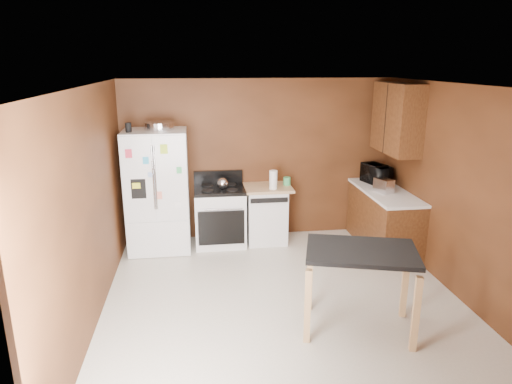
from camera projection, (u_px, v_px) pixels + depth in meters
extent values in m
plane|color=beige|center=(284.00, 302.00, 5.39)|extent=(4.50, 4.50, 0.00)
plane|color=white|center=(288.00, 86.00, 4.70)|extent=(4.50, 4.50, 0.00)
plane|color=#5D3218|center=(258.00, 160.00, 7.19)|extent=(4.20, 0.00, 4.20)
plane|color=#5D3218|center=(354.00, 306.00, 2.90)|extent=(4.20, 0.00, 4.20)
plane|color=#5D3218|center=(89.00, 209.00, 4.78)|extent=(0.00, 4.50, 4.50)
plane|color=#5D3218|center=(463.00, 195.00, 5.31)|extent=(0.00, 4.50, 4.50)
cylinder|color=silver|center=(159.00, 126.00, 6.53)|extent=(0.43, 0.43, 0.11)
cylinder|color=black|center=(128.00, 128.00, 6.28)|extent=(0.09, 0.09, 0.13)
sphere|color=silver|center=(223.00, 183.00, 6.82)|extent=(0.17, 0.17, 0.17)
cylinder|color=white|center=(273.00, 180.00, 6.84)|extent=(0.15, 0.15, 0.28)
cylinder|color=#42AE62|center=(287.00, 181.00, 7.08)|extent=(0.13, 0.13, 0.12)
cube|color=silver|center=(384.00, 185.00, 6.65)|extent=(0.25, 0.31, 0.20)
imported|color=black|center=(376.00, 175.00, 7.13)|extent=(0.46, 0.56, 0.27)
cube|color=white|center=(158.00, 191.00, 6.73)|extent=(0.90, 0.75, 1.80)
cube|color=white|center=(138.00, 180.00, 6.26)|extent=(0.43, 0.02, 1.20)
cube|color=white|center=(171.00, 179.00, 6.31)|extent=(0.43, 0.02, 1.20)
cube|color=white|center=(158.00, 240.00, 6.53)|extent=(0.88, 0.02, 0.54)
cube|color=black|center=(139.00, 189.00, 6.29)|extent=(0.20, 0.01, 0.28)
cylinder|color=silver|center=(153.00, 178.00, 6.25)|extent=(0.02, 0.02, 0.90)
cylinder|color=silver|center=(155.00, 178.00, 6.26)|extent=(0.02, 0.02, 0.90)
cube|color=#D7324C|center=(129.00, 154.00, 6.12)|extent=(0.09, 0.00, 0.12)
cube|color=#35B3E4|center=(146.00, 160.00, 6.17)|extent=(0.08, 0.00, 0.10)
cube|color=#BFED32|center=(164.00, 149.00, 6.16)|extent=(0.10, 0.00, 0.13)
cube|color=#42BB62|center=(179.00, 170.00, 6.27)|extent=(0.07, 0.00, 0.09)
cube|color=yellow|center=(136.00, 186.00, 6.25)|extent=(0.11, 0.00, 0.08)
cube|color=#F3846C|center=(159.00, 195.00, 6.33)|extent=(0.08, 0.00, 0.11)
cube|color=white|center=(178.00, 205.00, 6.41)|extent=(0.09, 0.00, 0.10)
cube|color=#95B0E0|center=(150.00, 175.00, 6.24)|extent=(0.07, 0.00, 0.07)
cube|color=white|center=(220.00, 218.00, 7.03)|extent=(0.76, 0.65, 0.85)
cube|color=black|center=(219.00, 189.00, 6.90)|extent=(0.76, 0.65, 0.05)
cube|color=black|center=(218.00, 177.00, 7.14)|extent=(0.76, 0.06, 0.20)
cube|color=black|center=(221.00, 228.00, 6.72)|extent=(0.68, 0.02, 0.52)
cylinder|color=silver|center=(221.00, 209.00, 6.63)|extent=(0.62, 0.02, 0.02)
cylinder|color=black|center=(207.00, 185.00, 7.02)|extent=(0.17, 0.17, 0.02)
cylinder|color=black|center=(230.00, 184.00, 7.07)|extent=(0.17, 0.17, 0.02)
cylinder|color=black|center=(208.00, 191.00, 6.72)|extent=(0.17, 0.17, 0.02)
cylinder|color=black|center=(232.00, 190.00, 6.76)|extent=(0.17, 0.17, 0.02)
cube|color=white|center=(266.00, 215.00, 7.14)|extent=(0.60, 0.60, 0.85)
cube|color=black|center=(269.00, 200.00, 6.75)|extent=(0.56, 0.02, 0.07)
cube|color=tan|center=(266.00, 188.00, 7.02)|extent=(0.78, 0.62, 0.04)
cube|color=brown|center=(383.00, 220.00, 6.88)|extent=(0.60, 1.55, 0.86)
cube|color=white|center=(386.00, 192.00, 6.75)|extent=(0.63, 1.58, 0.04)
cube|color=brown|center=(397.00, 118.00, 6.57)|extent=(0.35, 1.05, 1.00)
cube|color=black|center=(385.00, 119.00, 6.55)|extent=(0.01, 0.01, 1.00)
cube|color=black|center=(362.00, 251.00, 4.64)|extent=(1.27, 1.01, 0.05)
cube|color=tan|center=(310.00, 277.00, 5.15)|extent=(0.08, 0.08, 0.79)
cube|color=tan|center=(405.00, 284.00, 5.00)|extent=(0.08, 0.08, 0.79)
cube|color=tan|center=(308.00, 306.00, 4.54)|extent=(0.08, 0.08, 0.79)
cube|color=tan|center=(416.00, 314.00, 4.39)|extent=(0.08, 0.08, 0.79)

